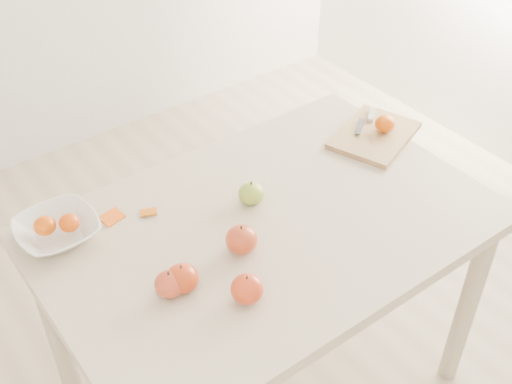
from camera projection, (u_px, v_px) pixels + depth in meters
table at (267, 248)px, 1.79m from camera, size 1.20×0.80×0.75m
cutting_board at (374, 135)px, 2.03m from camera, size 0.34×0.29×0.02m
board_tangerine at (385, 124)px, 2.02m from camera, size 0.06×0.06×0.05m
fruit_bowl at (57, 230)px, 1.66m from camera, size 0.21×0.21×0.05m
bowl_tangerine_near at (45, 226)px, 1.64m from camera, size 0.06×0.06×0.05m
bowl_tangerine_far at (69, 223)px, 1.65m from camera, size 0.05×0.05×0.05m
orange_peel_a at (112, 218)px, 1.73m from camera, size 0.07×0.06×0.01m
orange_peel_b at (149, 213)px, 1.75m from camera, size 0.06×0.05×0.01m
paring_knife at (370, 117)px, 2.09m from camera, size 0.16×0.09×0.01m
apple_green at (251, 193)px, 1.77m from camera, size 0.07×0.07×0.07m
apple_red_d at (170, 284)px, 1.51m from camera, size 0.07×0.07×0.07m
apple_red_c at (247, 289)px, 1.49m from camera, size 0.08×0.08×0.07m
apple_red_e at (242, 239)px, 1.62m from camera, size 0.08×0.08×0.07m
apple_red_b at (182, 278)px, 1.52m from camera, size 0.08×0.08×0.07m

